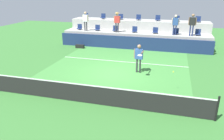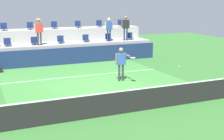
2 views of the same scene
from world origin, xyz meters
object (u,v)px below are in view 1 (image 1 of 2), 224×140
object	(u,v)px
stadium_chair_lower_mid_left	(115,29)
spectator_with_hat	(117,20)
stadium_chair_lower_far_right	(198,33)
tennis_player	(139,56)
stadium_chair_lower_mid_right	(155,31)
stadium_chair_upper_left	(103,17)
spectator_in_white	(175,23)
tennis_ball	(173,72)
equipment_bag	(80,46)
stadium_chair_lower_left	(97,28)
spectator_leaning_on_rail	(85,19)
stadium_chair_lower_right	(176,32)
stadium_chair_upper_mid_right	(158,18)
stadium_chair_upper_mid_left	(121,17)
stadium_chair_lower_center	(135,30)
spectator_in_grey	(192,23)
stadium_chair_upper_far_right	(198,20)
stadium_chair_lower_far_left	(79,27)
stadium_chair_upper_center	(138,18)
stadium_chair_upper_right	(177,19)
stadium_chair_upper_far_left	(86,16)

from	to	relation	value
stadium_chair_lower_mid_left	spectator_with_hat	bearing A→B (deg)	-55.45
stadium_chair_lower_far_right	tennis_player	distance (m)	7.74
stadium_chair_lower_mid_right	stadium_chair_upper_left	distance (m)	5.68
spectator_in_white	tennis_ball	xyz separation A→B (m)	(0.09, -8.53, -1.21)
tennis_ball	equipment_bag	size ratio (longest dim) A/B	0.09
stadium_chair_lower_left	spectator_leaning_on_rail	size ratio (longest dim) A/B	0.30
stadium_chair_lower_right	stadium_chair_upper_mid_right	bearing A→B (deg)	133.80
stadium_chair_lower_mid_left	stadium_chair_lower_left	bearing A→B (deg)	180.00
stadium_chair_lower_mid_right	stadium_chair_lower_right	size ratio (longest dim) A/B	1.00
stadium_chair_upper_mid_left	tennis_ball	xyz separation A→B (m)	(5.23, -10.71, -1.27)
stadium_chair_lower_center	spectator_in_grey	world-z (taller)	spectator_in_grey
stadium_chair_lower_mid_left	spectator_in_grey	distance (m)	6.60
stadium_chair_upper_far_right	spectator_with_hat	world-z (taller)	spectator_with_hat
stadium_chair_lower_mid_left	stadium_chair_upper_far_right	xyz separation A→B (m)	(7.15, 1.80, 0.85)
stadium_chair_lower_far_right	stadium_chair_upper_mid_right	world-z (taller)	stadium_chair_upper_mid_right
stadium_chair_lower_far_left	stadium_chair_lower_center	xyz separation A→B (m)	(5.29, 0.00, 0.00)
stadium_chair_lower_mid_right	spectator_in_grey	world-z (taller)	spectator_in_grey
stadium_chair_lower_far_left	stadium_chair_lower_left	world-z (taller)	same
stadium_chair_lower_left	stadium_chair_lower_far_right	bearing A→B (deg)	0.00
spectator_leaning_on_rail	spectator_in_grey	world-z (taller)	spectator_in_grey
stadium_chair_upper_center	stadium_chair_lower_far_left	bearing A→B (deg)	-161.30
stadium_chair_upper_right	tennis_player	size ratio (longest dim) A/B	0.29
stadium_chair_upper_center	stadium_chair_lower_far_right	bearing A→B (deg)	-18.80
stadium_chair_upper_far_right	spectator_in_grey	bearing A→B (deg)	-105.87
stadium_chair_lower_mid_left	spectator_in_white	bearing A→B (deg)	-4.22
stadium_chair_upper_left	spectator_in_grey	world-z (taller)	spectator_in_grey
stadium_chair_lower_center	stadium_chair_upper_mid_right	bearing A→B (deg)	44.52
spectator_in_white	equipment_bag	distance (m)	8.31
stadium_chair_lower_mid_right	tennis_player	xyz separation A→B (m)	(-0.36, -6.71, -0.37)
stadium_chair_lower_mid_right	stadium_chair_upper_right	distance (m)	2.64
stadium_chair_lower_far_left	stadium_chair_upper_far_left	bearing A→B (deg)	91.38
spectator_leaning_on_rail	spectator_with_hat	world-z (taller)	spectator_with_hat
stadium_chair_upper_right	equipment_bag	distance (m)	9.13
stadium_chair_upper_far_left	tennis_ball	distance (m)	13.95
stadium_chair_lower_center	spectator_in_white	size ratio (longest dim) A/B	0.31
stadium_chair_upper_mid_right	stadium_chair_lower_far_left	bearing A→B (deg)	-165.82
stadium_chair_lower_mid_left	stadium_chair_lower_mid_right	bearing A→B (deg)	0.00
stadium_chair_lower_mid_left	stadium_chair_lower_far_right	distance (m)	7.09
stadium_chair_upper_mid_left	spectator_in_white	world-z (taller)	spectator_in_white
stadium_chair_upper_mid_right	stadium_chair_upper_right	xyz separation A→B (m)	(1.72, 0.00, 0.00)
stadium_chair_lower_right	stadium_chair_lower_left	bearing A→B (deg)	180.00
stadium_chair_upper_left	spectator_with_hat	xyz separation A→B (m)	(1.98, -2.18, 0.01)
stadium_chair_upper_left	stadium_chair_upper_far_right	bearing A→B (deg)	0.00
tennis_player	spectator_leaning_on_rail	world-z (taller)	spectator_leaning_on_rail
stadium_chair_lower_far_right	stadium_chair_upper_mid_right	xyz separation A→B (m)	(-3.48, 1.80, 0.85)
stadium_chair_lower_mid_left	tennis_player	size ratio (longest dim) A/B	0.29
equipment_bag	stadium_chair_lower_mid_left	bearing A→B (deg)	36.79
stadium_chair_lower_right	stadium_chair_upper_mid_left	world-z (taller)	stadium_chair_upper_mid_left
stadium_chair_lower_far_right	stadium_chair_upper_far_right	xyz separation A→B (m)	(0.05, 1.80, 0.85)
stadium_chair_lower_left	stadium_chair_lower_mid_right	distance (m)	5.33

